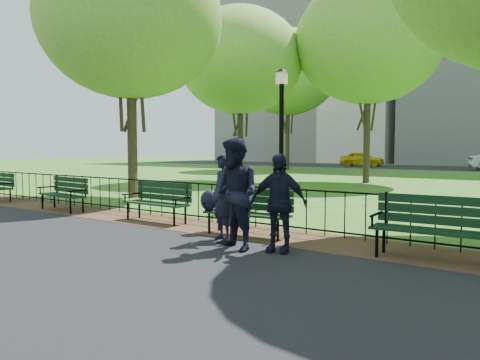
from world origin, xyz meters
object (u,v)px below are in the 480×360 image
Objects in this scene: lamppost at (281,132)px; person_left at (223,197)px; person_right at (278,203)px; tree_mid_w at (240,61)px; tree_near_w at (130,20)px; tree_far_w at (288,72)px; park_bench_left_b at (65,190)px; person_mid at (235,194)px; park_bench_left_a at (159,197)px; tree_far_c at (369,41)px; taxi at (362,159)px; park_bench_right_a at (438,221)px; park_bench_main at (234,204)px.

person_left is at bearing -71.28° from lamppost.
tree_mid_w is at bearing 114.70° from person_right.
tree_near_w is 0.80× the size of tree_far_w.
person_mid reaches higher than park_bench_left_b.
person_mid reaches higher than person_left.
tree_far_c is (-0.57, 14.36, 6.18)m from park_bench_left_a.
person_left is 0.41× the size of taxi.
tree_near_w reaches higher than person_mid.
park_bench_right_a is at bearing -165.12° from taxi.
taxi is (-7.57, 18.84, -6.07)m from tree_far_c.
tree_far_w is (-5.89, 20.57, 1.45)m from tree_near_w.
tree_far_w is at bearing 113.33° from park_bench_main.
park_bench_left_b is 25.89m from tree_far_w.
park_bench_main is 0.48× the size of lamppost.
park_bench_right_a is at bearing 5.15° from park_bench_left_b.
person_left is 35.70m from taxi.
lamppost is at bearing 47.90° from park_bench_left_b.
tree_far_w is at bearing 136.68° from person_mid.
tree_near_w is 2.20× the size of taxi.
park_bench_main is 35.06m from taxi.
person_right is at bearing -14.79° from park_bench_left_a.
park_bench_left_a is at bearing 151.02° from person_right.
tree_far_c is (2.82, 14.52, 6.18)m from park_bench_left_b.
tree_near_w is 30.65m from taxi.
person_right reaches higher than park_bench_left_a.
taxi is at bearing 126.34° from person_mid.
park_bench_right_a is at bearing -3.44° from park_bench_main.
person_mid is at bearing -61.51° from tree_far_w.
tree_mid_w reaches higher than person_left.
tree_far_c is 0.91× the size of tree_far_w.
tree_near_w is 5.40× the size of person_left.
person_right is at bearing -27.00° from tree_near_w.
tree_near_w is at bearing 173.61° from person_left.
lamppost is 11.58m from tree_far_c.
tree_mid_w reaches higher than person_right.
tree_far_c is 6.11× the size of person_left.
park_bench_left_a is at bearing 169.11° from park_bench_main.
person_right is (-2.24, -0.90, 0.20)m from park_bench_right_a.
person_mid is at bearing -54.35° from tree_mid_w.
tree_far_c reaches higher than person_left.
park_bench_left_b is 5.99m from person_left.
park_bench_left_b is 0.96× the size of person_mid.
tree_near_w is (-5.52, -0.62, 3.82)m from lamppost.
park_bench_right_a is 3.62m from person_left.
park_bench_right_a is (3.76, 0.08, 0.01)m from park_bench_main.
lamppost is 30.77m from taxi.
person_left is (8.74, -12.59, -5.24)m from tree_mid_w.
park_bench_left_b is 0.93× the size of park_bench_right_a.
tree_far_w is at bearing 111.66° from park_bench_left_b.
park_bench_right_a is at bearing -17.65° from tree_near_w.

